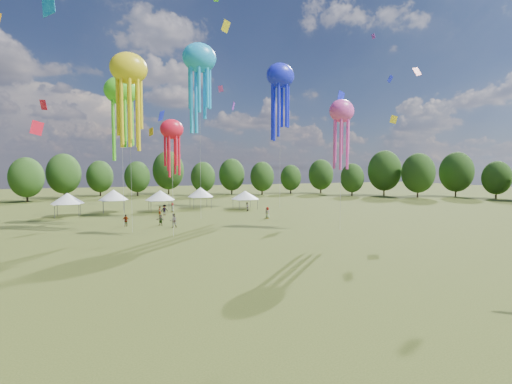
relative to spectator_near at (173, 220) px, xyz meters
name	(u,v)px	position (x,y,z in m)	size (l,w,h in m)	color
ground	(363,319)	(4.45, -34.56, -0.96)	(300.00, 300.00, 0.00)	#384416
spectator_near	(173,220)	(0.00, 0.00, 0.00)	(0.93, 0.73, 1.92)	gray
spectators_far	(189,212)	(4.18, 9.53, -0.10)	(23.20, 16.13, 1.85)	gray
festival_tents	(161,195)	(1.08, 19.69, 2.12)	(37.06, 9.85, 4.25)	#47474C
show_kites	(222,92)	(9.02, 6.51, 19.40)	(35.65, 29.90, 29.10)	yellow
small_kites	(187,32)	(4.24, 9.50, 29.07)	(72.34, 53.00, 43.88)	yellow
treeline	(153,176)	(0.58, 27.95, 5.58)	(201.57, 95.24, 13.43)	#38281C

